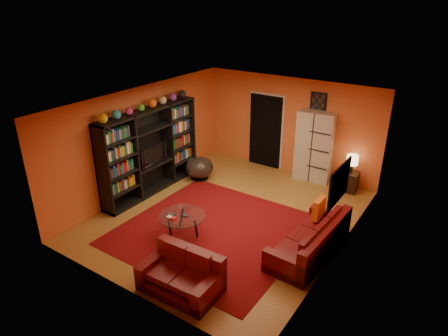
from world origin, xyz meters
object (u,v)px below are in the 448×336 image
Objects in this scene: coffee_table at (182,217)px; bowl_chair at (200,167)px; entertainment_unit at (150,151)px; loveseat at (183,274)px; tv at (151,155)px; side_table at (349,182)px; table_lamp at (352,161)px; storage_cabinet at (314,147)px; sofa at (313,242)px.

coffee_table is 2.75m from bowl_chair.
entertainment_unit is 2.21× the size of loveseat.
tv is 4.97m from side_table.
tv reaches higher than table_lamp.
storage_cabinet reaches higher than table_lamp.
side_table is at bearing 60.85° from coffee_table.
entertainment_unit is at bearing -146.86° from table_lamp.
coffee_table is at bearing -119.15° from table_lamp.
table_lamp is at bearing 23.25° from bowl_chair.
table_lamp is (2.18, 3.91, 0.39)m from coffee_table.
table_lamp is at bearing -56.18° from tv.
side_table is at bearing 98.17° from sofa.
sofa reaches higher than side_table.
table_lamp is (-0.00, 0.00, 0.58)m from side_table.
storage_cabinet is at bearing 42.10° from entertainment_unit.
bowl_chair is at bearing -156.75° from side_table.
side_table is 0.58m from table_lamp.
storage_cabinet is (1.14, 4.01, 0.49)m from coffee_table.
coffee_table is 2.08× the size of table_lamp.
sofa is at bearing -73.16° from storage_cabinet.
bowl_chair is (0.54, 1.21, -0.65)m from tv.
storage_cabinet reaches higher than coffee_table.
tv is at bearing -146.18° from side_table.
table_lamp is (4.14, 2.70, -0.22)m from entertainment_unit.
bowl_chair is at bearing 31.46° from loveseat.
storage_cabinet is at bearing -3.44° from loveseat.
tv is 2.30m from coffee_table.
bowl_chair is 3.89m from table_lamp.
coffee_table is 1.30× the size of bowl_chair.
sofa is 2.18× the size of coffee_table.
storage_cabinet is 3.73× the size of side_table.
storage_cabinet is at bearing 174.54° from table_lamp.
sofa is at bearing -84.84° from table_lamp.
bowl_chair is (-2.37, 3.60, 0.03)m from loveseat.
sofa is at bearing -21.34° from bowl_chair.
table_lamp is (1.17, 5.12, 0.54)m from loveseat.
entertainment_unit is at bearing 178.90° from sofa.
loveseat reaches higher than side_table.
entertainment_unit reaches higher than coffee_table.
entertainment_unit reaches higher than storage_cabinet.
sofa is 1.13× the size of storage_cabinet.
tv reaches higher than side_table.
sofa is 2.56m from loveseat.
table_lamp is (-0.27, 3.02, 0.54)m from sofa.
bowl_chair is at bearing 119.79° from coffee_table.
sofa reaches higher than coffee_table.
storage_cabinet is (0.14, 5.22, 0.65)m from loveseat.
entertainment_unit is 4.03× the size of bowl_chair.
storage_cabinet is at bearing 174.54° from side_table.
side_table is at bearing 23.25° from bowl_chair.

